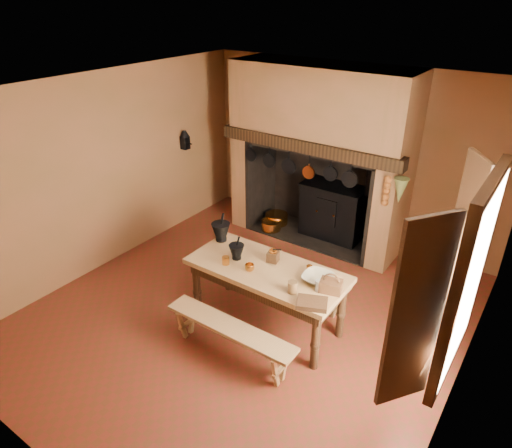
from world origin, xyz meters
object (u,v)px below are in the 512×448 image
Objects in this scene: coffee_grinder at (273,256)px; mixing_bowl at (318,278)px; wicker_basket at (331,285)px; work_table at (267,277)px; iron_range at (333,211)px; bench_front at (230,334)px.

mixing_bowl is (0.64, -0.07, -0.03)m from coffee_grinder.
mixing_bowl is 0.22m from wicker_basket.
work_table is 9.72× the size of coffee_grinder.
iron_range is 5.89× the size of wicker_basket.
work_table is at bearing 166.53° from wicker_basket.
bench_front is (0.35, -3.22, -0.14)m from iron_range.
coffee_grinder reaches higher than mixing_bowl.
iron_range is 3.25m from bench_front.
work_table is at bearing -93.55° from coffee_grinder.
mixing_bowl reaches higher than work_table.
iron_range is 0.84× the size of work_table.
work_table is 0.81m from bench_front.
bench_front is 1.24m from wicker_basket.
work_table is at bearing -171.37° from mixing_bowl.
bench_front is at bearing -90.00° from work_table.
coffee_grinder is at bearing 155.53° from wicker_basket.
iron_range is 2.78m from wicker_basket.
mixing_bowl is at bearing 8.63° from work_table.
coffee_grinder is 0.57× the size of mixing_bowl.
mixing_bowl is at bearing -67.99° from iron_range.
iron_range is 4.63× the size of mixing_bowl.
work_table is at bearing -82.05° from iron_range.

